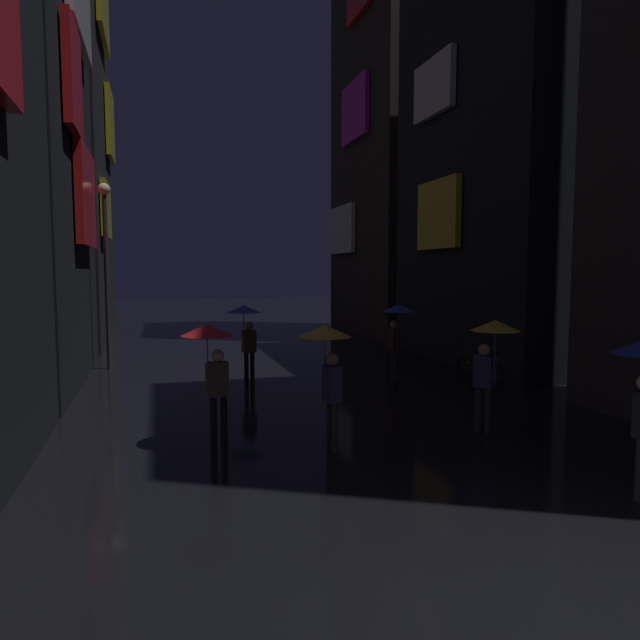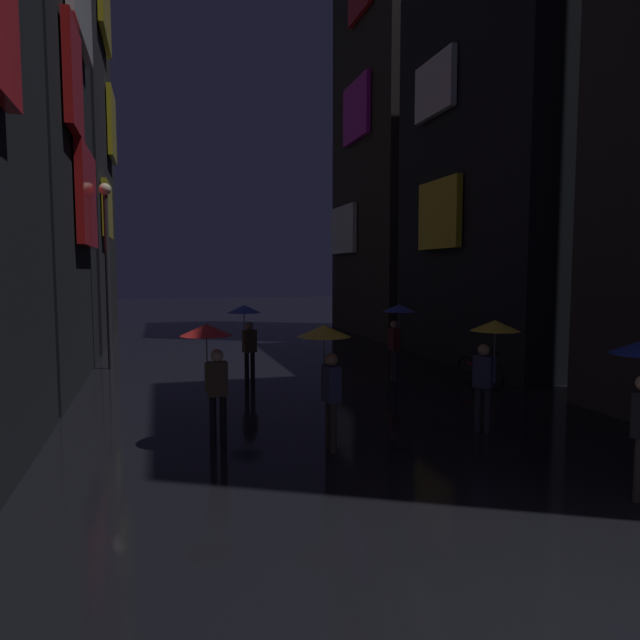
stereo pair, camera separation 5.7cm
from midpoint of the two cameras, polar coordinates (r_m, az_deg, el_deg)
name	(u,v)px [view 2 (the right image)]	position (r m, az deg, el deg)	size (l,w,h in m)	color
building_left_far	(51,81)	(27.14, -25.22, 20.80)	(4.25, 8.48, 21.26)	black
building_right_mid	(506,162)	(20.24, 18.14, 14.77)	(4.25, 8.16, 13.11)	black
building_right_far	(398,75)	(29.18, 7.87, 23.07)	(4.25, 7.87, 24.22)	#2D2826
pedestrian_foreground_right_yellow	(326,352)	(9.53, 0.81, -3.22)	(0.90, 0.90, 2.12)	#38332D
pedestrian_far_right_yellow	(491,344)	(11.00, 16.89, -2.34)	(0.90, 0.90, 2.12)	#2D2D38
pedestrian_midstreet_left_red	(210,350)	(9.97, -10.77, -2.95)	(0.90, 0.90, 2.12)	black
pedestrian_near_crossing_blue	(246,322)	(15.20, -7.32, -0.20)	(0.90, 0.90, 2.12)	black
pedestrian_midstreet_centre_blue	(398,321)	(15.60, 7.87, -0.08)	(0.90, 0.90, 2.12)	#2D2D38
bicycle_parked_at_storefront	(480,371)	(15.68, 15.82, -4.92)	(0.34, 1.81, 0.96)	black
streetlamp_left_far	(107,254)	(18.55, -20.44, 6.18)	(0.36, 0.36, 5.65)	#2D2D33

